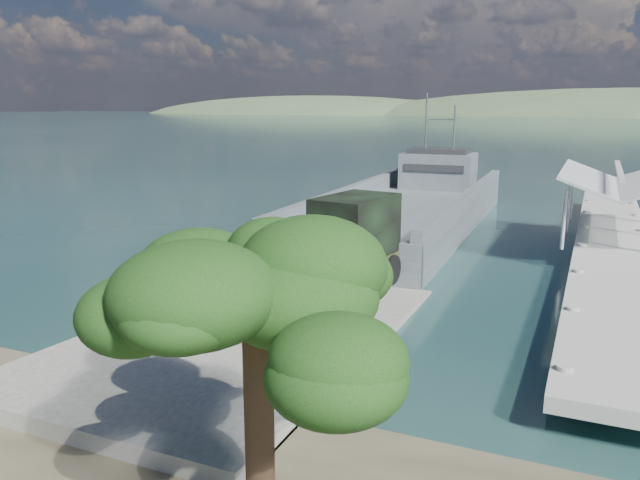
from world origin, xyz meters
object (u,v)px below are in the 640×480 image
(overhang_tree, at_px, (246,305))
(pier, at_px, (614,233))
(military_truck, at_px, (337,248))
(soldier, at_px, (169,295))
(landing_craft, at_px, (407,217))

(overhang_tree, bearing_deg, pier, 76.58)
(military_truck, distance_m, soldier, 7.60)
(landing_craft, xyz_separation_m, military_truck, (2.00, -18.38, 1.75))
(soldier, bearing_deg, pier, 42.04)
(overhang_tree, bearing_deg, landing_craft, 100.84)
(pier, distance_m, overhang_tree, 30.69)
(pier, bearing_deg, overhang_tree, -103.42)
(pier, xyz_separation_m, soldier, (-16.57, -19.81, -0.21))
(pier, relative_size, landing_craft, 1.21)
(military_truck, height_order, overhang_tree, overhang_tree)
(military_truck, xyz_separation_m, overhang_tree, (4.47, -15.41, 2.57))
(military_truck, height_order, soldier, military_truck)
(landing_craft, bearing_deg, pier, -18.59)
(pier, relative_size, overhang_tree, 6.15)
(pier, relative_size, soldier, 24.60)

